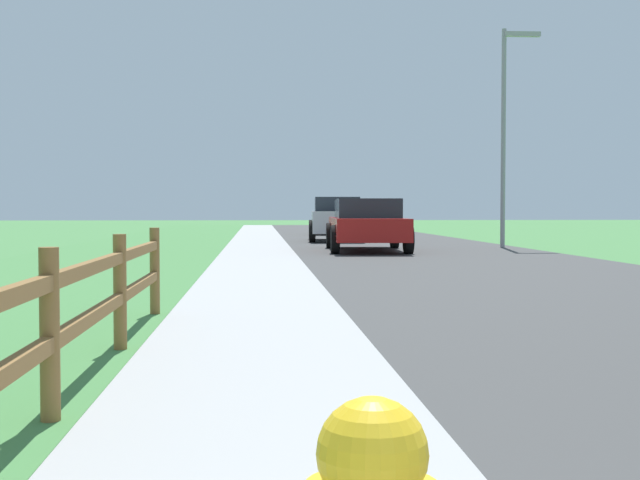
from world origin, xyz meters
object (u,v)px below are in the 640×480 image
object	(u,v)px
parked_car_silver	(336,218)
street_lamp	(507,119)
parked_suv_red	(367,224)
parked_car_white	(333,218)

from	to	relation	value
parked_car_silver	street_lamp	bearing A→B (deg)	-50.15
parked_suv_red	parked_car_white	world-z (taller)	parked_suv_red
parked_car_white	street_lamp	xyz separation A→B (m)	(4.04, -13.60, 3.16)
street_lamp	parked_car_silver	bearing A→B (deg)	129.85
parked_car_white	street_lamp	distance (m)	14.53
parked_car_white	street_lamp	size ratio (longest dim) A/B	0.68
parked_car_silver	street_lamp	xyz separation A→B (m)	(4.64, -5.56, 3.07)
parked_suv_red	parked_car_white	xyz separation A→B (m)	(0.42, 15.16, -0.02)
parked_suv_red	parked_car_silver	size ratio (longest dim) A/B	1.14
parked_car_silver	street_lamp	distance (m)	7.86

